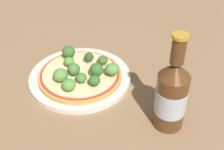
# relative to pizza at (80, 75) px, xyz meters

# --- Properties ---
(ground_plane) EXTENTS (3.00, 3.00, 0.00)m
(ground_plane) POSITION_rel_pizza_xyz_m (0.01, -0.01, -0.02)
(ground_plane) COLOR #846647
(plate) EXTENTS (0.24, 0.24, 0.01)m
(plate) POSITION_rel_pizza_xyz_m (-0.01, 0.00, -0.01)
(plate) COLOR silver
(plate) RESTS_ON ground_plane
(pizza) EXTENTS (0.20, 0.20, 0.01)m
(pizza) POSITION_rel_pizza_xyz_m (0.00, 0.00, 0.00)
(pizza) COLOR tan
(pizza) RESTS_ON plate
(broccoli_floret_0) EXTENTS (0.03, 0.03, 0.03)m
(broccoli_floret_0) POSITION_rel_pizza_xyz_m (0.04, -0.05, 0.02)
(broccoli_floret_0) COLOR #6B8E51
(broccoli_floret_0) RESTS_ON pizza
(broccoli_floret_1) EXTENTS (0.03, 0.03, 0.03)m
(broccoli_floret_1) POSITION_rel_pizza_xyz_m (0.06, 0.00, 0.02)
(broccoli_floret_1) COLOR #6B8E51
(broccoli_floret_1) RESTS_ON pizza
(broccoli_floret_2) EXTENTS (0.03, 0.03, 0.03)m
(broccoli_floret_2) POSITION_rel_pizza_xyz_m (-0.07, 0.01, 0.03)
(broccoli_floret_2) COLOR #6B8E51
(broccoli_floret_2) RESTS_ON pizza
(broccoli_floret_3) EXTENTS (0.03, 0.03, 0.03)m
(broccoli_floret_3) POSITION_rel_pizza_xyz_m (0.03, 0.02, 0.03)
(broccoli_floret_3) COLOR #6B8E51
(broccoli_floret_3) RESTS_ON pizza
(broccoli_floret_4) EXTENTS (0.02, 0.02, 0.02)m
(broccoli_floret_4) POSITION_rel_pizza_xyz_m (0.01, 0.06, 0.02)
(broccoli_floret_4) COLOR #6B8E51
(broccoli_floret_4) RESTS_ON pizza
(broccoli_floret_5) EXTENTS (0.03, 0.03, 0.03)m
(broccoli_floret_5) POSITION_rel_pizza_xyz_m (0.00, -0.01, 0.02)
(broccoli_floret_5) COLOR #6B8E51
(broccoli_floret_5) RESTS_ON pizza
(broccoli_floret_6) EXTENTS (0.03, 0.03, 0.02)m
(broccoli_floret_6) POSITION_rel_pizza_xyz_m (-0.04, -0.01, 0.02)
(broccoli_floret_6) COLOR #6B8E51
(broccoli_floret_6) RESTS_ON pizza
(broccoli_floret_7) EXTENTS (0.03, 0.03, 0.02)m
(broccoli_floret_7) POSITION_rel_pizza_xyz_m (0.03, -0.02, 0.02)
(broccoli_floret_7) COLOR #6B8E51
(broccoli_floret_7) RESTS_ON pizza
(broccoli_floret_8) EXTENTS (0.03, 0.03, 0.03)m
(broccoli_floret_8) POSITION_rel_pizza_xyz_m (0.00, -0.05, 0.02)
(broccoli_floret_8) COLOR #6B8E51
(broccoli_floret_8) RESTS_ON pizza
(broccoli_floret_9) EXTENTS (0.02, 0.02, 0.03)m
(broccoli_floret_9) POSITION_rel_pizza_xyz_m (-0.02, 0.04, 0.02)
(broccoli_floret_9) COLOR #6B8E51
(broccoli_floret_9) RESTS_ON pizza
(broccoli_floret_10) EXTENTS (0.03, 0.03, 0.03)m
(broccoli_floret_10) POSITION_rel_pizza_xyz_m (0.05, 0.06, 0.02)
(broccoli_floret_10) COLOR #6B8E51
(broccoli_floret_10) RESTS_ON pizza
(beer_bottle) EXTENTS (0.06, 0.06, 0.21)m
(beer_bottle) POSITION_rel_pizza_xyz_m (0.22, 0.07, 0.06)
(beer_bottle) COLOR #563319
(beer_bottle) RESTS_ON ground_plane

